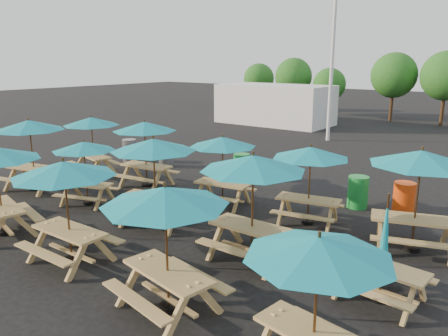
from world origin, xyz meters
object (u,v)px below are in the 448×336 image
Objects in this scene: picnic_unit_1 at (30,129)px; picnic_unit_12 at (318,255)px; picnic_unit_14 at (421,163)px; picnic_unit_4 at (84,149)px; picnic_unit_13 at (383,258)px; picnic_unit_2 at (91,124)px; picnic_unit_7 at (153,150)px; picnic_unit_9 at (165,203)px; waste_bin_3 at (358,192)px; waste_bin_2 at (242,167)px; picnic_unit_11 at (311,157)px; waste_bin_0 at (129,150)px; picnic_unit_6 at (64,174)px; picnic_unit_8 at (223,145)px; picnic_unit_10 at (253,169)px; waste_bin_4 at (404,199)px; waste_bin_1 at (166,155)px.

picnic_unit_12 is (12.16, -2.69, -0.26)m from picnic_unit_1.
picnic_unit_4 is at bearing 177.13° from picnic_unit_14.
picnic_unit_12 is 1.10× the size of picnic_unit_13.
picnic_unit_7 reaches higher than picnic_unit_2.
picnic_unit_9 is 7.95m from waste_bin_3.
picnic_unit_13 is 2.14× the size of waste_bin_2.
picnic_unit_12 is (2.90, 0.01, -0.16)m from picnic_unit_9.
picnic_unit_11 is 10.44m from waste_bin_0.
picnic_unit_13 is at bearing -64.90° from waste_bin_3.
picnic_unit_8 is (0.26, 5.33, -0.15)m from picnic_unit_6.
waste_bin_0 is at bearing 151.21° from picnic_unit_14.
picnic_unit_8 is (3.50, 2.57, 0.15)m from picnic_unit_4.
picnic_unit_8 is 4.03m from picnic_unit_10.
waste_bin_3 is at bearing 63.21° from picnic_unit_11.
picnic_unit_1 reaches higher than picnic_unit_9.
picnic_unit_9 reaches higher than picnic_unit_12.
picnic_unit_13 is 14.03m from waste_bin_0.
picnic_unit_8 is 5.65m from waste_bin_4.
picnic_unit_2 is at bearing 138.64° from picnic_unit_6.
waste_bin_2 is 4.84m from waste_bin_3.
picnic_unit_7 is at bearing -129.32° from waste_bin_3.
picnic_unit_14 is at bearing -1.04° from picnic_unit_1.
picnic_unit_2 is 1.00× the size of picnic_unit_9.
picnic_unit_11 is 0.83× the size of picnic_unit_14.
picnic_unit_13 is at bearing -34.28° from picnic_unit_8.
picnic_unit_14 is at bearing -45.76° from waste_bin_3.
waste_bin_2 is at bearing 48.47° from picnic_unit_4.
picnic_unit_1 is 1.02× the size of picnic_unit_7.
picnic_unit_7 reaches higher than waste_bin_1.
picnic_unit_9 reaches higher than picnic_unit_6.
picnic_unit_6 is at bearing -100.23° from picnic_unit_7.
picnic_unit_14 is 3.00× the size of waste_bin_1.
picnic_unit_10 is at bearing -18.24° from picnic_unit_7.
picnic_unit_13 is at bearing -13.85° from picnic_unit_1.
picnic_unit_12 is 15.20m from waste_bin_0.
waste_bin_2 is at bearing 138.70° from picnic_unit_12.
picnic_unit_14 is (2.84, -0.10, 0.24)m from picnic_unit_11.
picnic_unit_9 is (9.42, -5.35, 0.06)m from picnic_unit_2.
picnic_unit_9 is 4.21m from picnic_unit_13.
picnic_unit_9 is 2.59× the size of waste_bin_4.
picnic_unit_1 is 2.87× the size of waste_bin_2.
picnic_unit_13 is (12.41, -2.65, -1.15)m from picnic_unit_2.
picnic_unit_1 is 1.21× the size of picnic_unit_6.
picnic_unit_9 is 6.17m from picnic_unit_14.
picnic_unit_4 is 0.88× the size of picnic_unit_7.
picnic_unit_1 is 1.16× the size of picnic_unit_4.
picnic_unit_10 is at bearing -100.91° from picnic_unit_11.
picnic_unit_10 is 3.91m from picnic_unit_12.
waste_bin_3 is (3.97, 4.84, -1.65)m from picnic_unit_7.
picnic_unit_13 is (9.39, -0.14, -0.91)m from picnic_unit_4.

